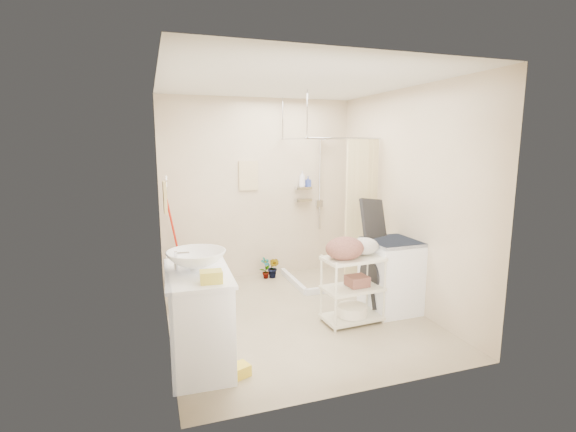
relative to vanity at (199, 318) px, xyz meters
The scene contains 23 objects.
floor 1.44m from the vanity, 32.58° to the left, with size 3.20×3.20×0.00m, color tan.
ceiling 2.57m from the vanity, 32.58° to the left, with size 2.80×3.20×0.04m, color silver.
wall_back 2.75m from the vanity, 63.64° to the left, with size 2.80×0.04×2.60m, color beige.
wall_front 1.69m from the vanity, 36.51° to the right, with size 2.80×0.04×2.60m, color beige.
wall_left 1.17m from the vanity, 107.94° to the left, with size 0.04×3.20×2.60m, color beige.
wall_right 2.80m from the vanity, 16.15° to the left, with size 0.04×3.20×2.60m, color beige.
vanity is the anchor object (origin of this frame).
sink 0.52m from the vanity, 95.31° to the left, with size 0.51×0.51×0.18m, color white.
counter_basket 0.59m from the vanity, 78.26° to the right, with size 0.18×0.14×0.10m, color #E4D94B.
floor_basket 0.56m from the vanity, 49.69° to the right, with size 0.26×0.20×0.14m, color yellow.
toilet 1.34m from the vanity, 84.85° to the left, with size 0.38×0.67×0.68m, color white.
mop 2.23m from the vanity, 92.86° to the left, with size 0.13×0.13×1.40m, color red, non-canonical shape.
potted_plant_a 2.45m from the vanity, 60.60° to the left, with size 0.17×0.11×0.32m, color brown.
potted_plant_b 2.51m from the vanity, 58.13° to the left, with size 0.17×0.14×0.31m, color brown.
hanging_towel 2.75m from the vanity, 66.49° to the left, with size 0.28×0.03×0.42m, color beige.
towel_ring 1.19m from the vanity, 112.12° to the left, with size 0.04×0.22×0.34m, color #E9D186, non-canonical shape.
tp_holder 0.87m from the vanity, 104.19° to the left, with size 0.08×0.12×0.14m, color silver, non-canonical shape.
shower 2.76m from the vanity, 41.71° to the left, with size 1.10×1.10×2.10m, color silver, non-canonical shape.
shampoo_bottle_a 3.05m from the vanity, 51.15° to the left, with size 0.09×0.09×0.24m, color white.
shampoo_bottle_b 3.13m from the vanity, 49.96° to the left, with size 0.07×0.07×0.15m, color #3347A2.
washing_machine 2.36m from the vanity, 12.96° to the left, with size 0.58×0.60×0.85m, color white.
laundry_rack 1.74m from the vanity, 11.98° to the left, with size 0.64×0.38×0.89m, color silver, non-canonical shape.
ironing_board 2.28m from the vanity, 16.81° to the left, with size 0.38×0.11×1.36m, color black, non-canonical shape.
Camera 1 is at (-1.52, -4.29, 1.95)m, focal length 26.00 mm.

